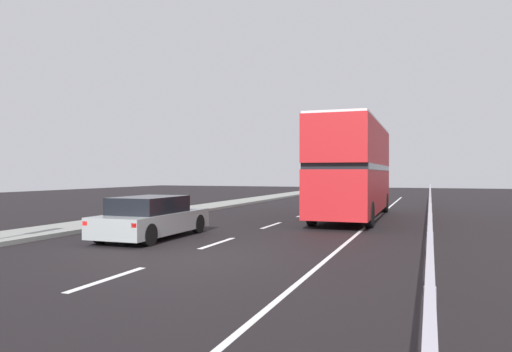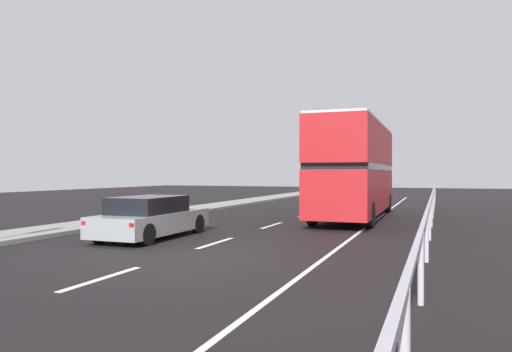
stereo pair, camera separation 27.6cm
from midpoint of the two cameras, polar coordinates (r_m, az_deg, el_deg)
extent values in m
cube|color=black|center=(12.12, -9.10, -9.69)|extent=(74.60, 120.00, 0.10)
cube|color=silver|center=(9.90, -17.20, -11.66)|extent=(0.16, 2.35, 0.01)
cube|color=silver|center=(14.16, -4.30, -8.02)|extent=(0.16, 2.35, 0.01)
cube|color=silver|center=(18.81, 2.35, -5.94)|extent=(0.16, 2.35, 0.01)
cube|color=silver|center=(23.63, 6.30, -4.66)|extent=(0.16, 2.35, 0.01)
cube|color=silver|center=(28.53, 8.90, -3.80)|extent=(0.16, 2.35, 0.01)
cube|color=silver|center=(33.48, 10.72, -3.20)|extent=(0.16, 2.35, 0.01)
cube|color=silver|center=(38.45, 12.08, -2.74)|extent=(0.16, 2.35, 0.01)
cube|color=silver|center=(19.58, 13.86, -5.70)|extent=(0.12, 46.00, 0.01)
cube|color=#B8B0BF|center=(19.34, 20.69, -2.42)|extent=(0.08, 42.00, 0.08)
cylinder|color=#B8B0BF|center=(8.01, 20.12, -10.41)|extent=(0.10, 0.10, 1.14)
cylinder|color=#B8B0BF|center=(11.78, 20.43, -6.96)|extent=(0.10, 0.10, 1.14)
cylinder|color=#B8B0BF|center=(15.57, 20.59, -5.18)|extent=(0.10, 0.10, 1.14)
cylinder|color=#B8B0BF|center=(19.38, 20.69, -4.10)|extent=(0.10, 0.10, 1.14)
cylinder|color=#B8B0BF|center=(23.19, 20.75, -3.38)|extent=(0.10, 0.10, 1.14)
cylinder|color=#B8B0BF|center=(27.00, 20.80, -2.85)|extent=(0.10, 0.10, 1.14)
cylinder|color=#B8B0BF|center=(30.81, 20.83, -2.46)|extent=(0.10, 0.10, 1.14)
cylinder|color=#B8B0BF|center=(34.62, 20.86, -2.16)|extent=(0.10, 0.10, 1.14)
cylinder|color=#B8B0BF|center=(38.44, 20.88, -1.91)|extent=(0.10, 0.10, 1.14)
cube|color=#B11B1F|center=(22.12, 12.19, -1.71)|extent=(2.53, 10.58, 1.85)
cube|color=black|center=(22.11, 12.20, 1.00)|extent=(2.55, 10.16, 0.24)
cube|color=#B11B1F|center=(22.14, 12.20, 3.61)|extent=(2.53, 10.58, 1.78)
cube|color=silver|center=(22.22, 12.20, 6.03)|extent=(2.48, 10.37, 0.10)
cube|color=black|center=(27.33, 13.77, -1.13)|extent=(2.17, 0.06, 1.29)
cube|color=yellow|center=(27.38, 13.78, 3.91)|extent=(1.45, 0.06, 0.28)
cylinder|color=black|center=(26.16, 11.01, -3.09)|extent=(0.29, 1.00, 1.00)
cylinder|color=black|center=(25.89, 15.85, -3.13)|extent=(0.29, 1.00, 1.00)
cylinder|color=black|center=(18.76, 7.22, -4.44)|extent=(0.29, 1.00, 1.00)
cylinder|color=black|center=(18.38, 13.96, -4.54)|extent=(0.29, 1.00, 1.00)
cube|color=gray|center=(15.58, -11.88, -5.44)|extent=(1.85, 4.50, 0.63)
cube|color=black|center=(15.34, -12.33, -3.38)|extent=(1.62, 2.48, 0.52)
cube|color=red|center=(14.26, -19.43, -5.35)|extent=(0.16, 0.06, 0.12)
cube|color=red|center=(13.29, -14.07, -5.76)|extent=(0.16, 0.06, 0.12)
cylinder|color=black|center=(17.33, -11.45, -5.43)|extent=(0.21, 0.64, 0.64)
cylinder|color=black|center=(16.52, -6.56, -5.71)|extent=(0.21, 0.64, 0.64)
cylinder|color=black|center=(14.82, -17.81, -6.42)|extent=(0.21, 0.64, 0.64)
cylinder|color=black|center=(13.87, -12.41, -6.88)|extent=(0.21, 0.64, 0.64)
camera|label=1|loc=(0.14, -89.55, 0.00)|focal=33.32mm
camera|label=2|loc=(0.14, 90.45, 0.00)|focal=33.32mm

